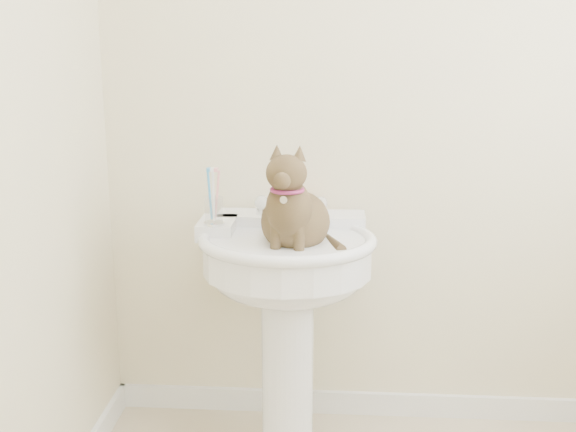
# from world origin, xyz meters

# --- Properties ---
(wall_back) EXTENTS (2.20, 0.00, 2.50)m
(wall_back) POSITION_xyz_m (0.00, 1.10, 1.25)
(wall_back) COLOR beige
(wall_back) RESTS_ON ground
(baseboard_back) EXTENTS (2.20, 0.02, 0.09)m
(baseboard_back) POSITION_xyz_m (0.00, 1.09, 0.04)
(baseboard_back) COLOR white
(baseboard_back) RESTS_ON floor
(pedestal_sink) EXTENTS (0.60, 0.59, 0.82)m
(pedestal_sink) POSITION_xyz_m (-0.42, 0.81, 0.65)
(pedestal_sink) COLOR white
(pedestal_sink) RESTS_ON floor
(faucet) EXTENTS (0.28, 0.12, 0.14)m
(faucet) POSITION_xyz_m (-0.42, 0.96, 0.86)
(faucet) COLOR silver
(faucet) RESTS_ON pedestal_sink
(soap_bar) EXTENTS (0.09, 0.06, 0.03)m
(soap_bar) POSITION_xyz_m (-0.36, 1.04, 0.84)
(soap_bar) COLOR orange
(soap_bar) RESTS_ON pedestal_sink
(toothbrush_cup) EXTENTS (0.07, 0.07, 0.18)m
(toothbrush_cup) POSITION_xyz_m (-0.66, 0.83, 0.87)
(toothbrush_cup) COLOR silver
(toothbrush_cup) RESTS_ON pedestal_sink
(cat) EXTENTS (0.25, 0.31, 0.45)m
(cat) POSITION_xyz_m (-0.39, 0.76, 0.88)
(cat) COLOR brown
(cat) RESTS_ON pedestal_sink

